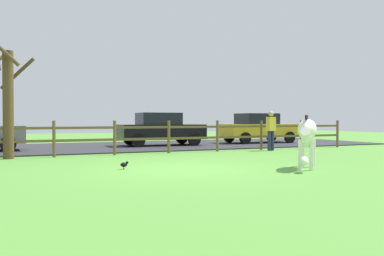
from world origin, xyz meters
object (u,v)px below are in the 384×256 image
object	(u,v)px
zebra	(307,134)
crow_on_grass	(124,164)
parked_car_yellow	(258,128)
bare_tree	(8,98)
visitor_near_fence	(271,129)
parked_car_black	(161,129)

from	to	relation	value
zebra	crow_on_grass	size ratio (longest dim) A/B	7.10
zebra	parked_car_yellow	xyz separation A→B (m)	(5.21, 10.18, -0.08)
bare_tree	visitor_near_fence	xyz separation A→B (m)	(9.98, -0.58, -1.08)
bare_tree	zebra	world-z (taller)	bare_tree
parked_car_black	visitor_near_fence	bearing A→B (deg)	-53.75
bare_tree	visitor_near_fence	world-z (taller)	bare_tree
parked_car_black	visitor_near_fence	size ratio (longest dim) A/B	2.48
crow_on_grass	visitor_near_fence	bearing A→B (deg)	27.80
bare_tree	visitor_near_fence	distance (m)	10.05
parked_car_black	parked_car_yellow	size ratio (longest dim) A/B	1.01
crow_on_grass	parked_car_yellow	xyz separation A→B (m)	(9.61, 8.30, 0.72)
zebra	visitor_near_fence	distance (m)	6.41
zebra	crow_on_grass	distance (m)	4.85
visitor_near_fence	bare_tree	bearing A→B (deg)	176.68
bare_tree	zebra	distance (m)	9.55
crow_on_grass	visitor_near_fence	world-z (taller)	visitor_near_fence
crow_on_grass	visitor_near_fence	distance (m)	8.26
bare_tree	parked_car_black	distance (m)	7.84
bare_tree	visitor_near_fence	size ratio (longest dim) A/B	2.42
parked_car_yellow	visitor_near_fence	bearing A→B (deg)	-117.58
bare_tree	parked_car_black	world-z (taller)	bare_tree
crow_on_grass	parked_car_black	size ratio (longest dim) A/B	0.05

